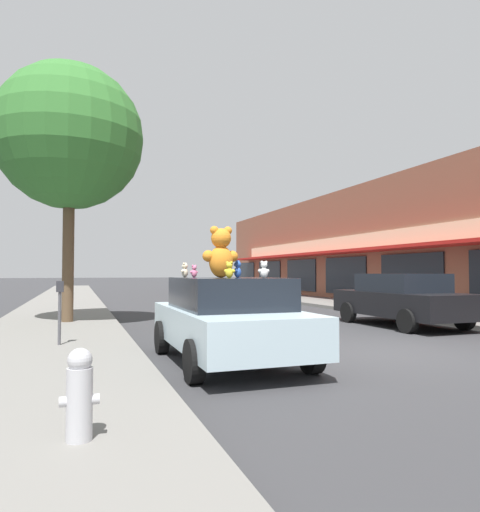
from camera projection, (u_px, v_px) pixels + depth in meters
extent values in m
plane|color=#333335|center=(382.00, 353.00, 8.98)|extent=(260.00, 260.00, 0.00)
cube|color=slate|center=(36.00, 373.00, 6.88)|extent=(3.42, 90.00, 0.14)
cube|color=red|center=(362.00, 250.00, 21.99)|extent=(1.46, 34.54, 0.12)
cube|color=beige|center=(373.00, 239.00, 22.24)|extent=(0.08, 32.90, 0.70)
cube|color=black|center=(410.00, 276.00, 19.76)|extent=(0.06, 3.91, 2.00)
cube|color=black|center=(345.00, 276.00, 24.60)|extent=(0.06, 3.91, 2.00)
cube|color=black|center=(301.00, 275.00, 29.44)|extent=(0.06, 3.91, 2.00)
cube|color=black|center=(269.00, 275.00, 34.28)|extent=(0.06, 3.91, 2.00)
cube|color=black|center=(246.00, 274.00, 39.12)|extent=(0.06, 3.91, 2.00)
cube|color=#ADC6D1|center=(228.00, 326.00, 8.02)|extent=(1.94, 4.14, 0.63)
cube|color=black|center=(228.00, 293.00, 8.04)|extent=(1.70, 2.28, 0.54)
cylinder|color=black|center=(162.00, 337.00, 8.90)|extent=(0.20, 0.64, 0.64)
cylinder|color=black|center=(252.00, 333.00, 9.54)|extent=(0.20, 0.64, 0.64)
cylinder|color=black|center=(194.00, 361.00, 6.49)|extent=(0.20, 0.64, 0.64)
cylinder|color=black|center=(311.00, 353.00, 7.13)|extent=(0.20, 0.64, 0.64)
ellipsoid|color=orange|center=(221.00, 262.00, 8.16)|extent=(0.46, 0.39, 0.57)
sphere|color=orange|center=(221.00, 238.00, 8.18)|extent=(0.38, 0.38, 0.36)
sphere|color=orange|center=(228.00, 231.00, 8.23)|extent=(0.16, 0.16, 0.15)
sphere|color=orange|center=(214.00, 230.00, 8.13)|extent=(0.16, 0.16, 0.15)
sphere|color=#FFBA41|center=(218.00, 240.00, 8.32)|extent=(0.14, 0.14, 0.14)
sphere|color=orange|center=(232.00, 256.00, 8.28)|extent=(0.22, 0.22, 0.21)
sphere|color=orange|center=(208.00, 256.00, 8.11)|extent=(0.22, 0.22, 0.21)
ellipsoid|color=beige|center=(185.00, 273.00, 8.70)|extent=(0.17, 0.17, 0.17)
sphere|color=beige|center=(185.00, 266.00, 8.70)|extent=(0.15, 0.15, 0.11)
sphere|color=beige|center=(186.00, 264.00, 8.74)|extent=(0.07, 0.07, 0.05)
sphere|color=beige|center=(184.00, 264.00, 8.67)|extent=(0.07, 0.07, 0.05)
sphere|color=white|center=(183.00, 266.00, 8.72)|extent=(0.06, 0.06, 0.04)
sphere|color=beige|center=(186.00, 271.00, 8.77)|extent=(0.09, 0.09, 0.06)
sphere|color=beige|center=(183.00, 271.00, 8.64)|extent=(0.09, 0.09, 0.06)
ellipsoid|color=yellow|center=(229.00, 273.00, 7.61)|extent=(0.17, 0.17, 0.17)
sphere|color=yellow|center=(229.00, 265.00, 7.62)|extent=(0.15, 0.15, 0.11)
sphere|color=yellow|center=(231.00, 263.00, 7.60)|extent=(0.07, 0.07, 0.05)
sphere|color=yellow|center=(227.00, 263.00, 7.64)|extent=(0.07, 0.07, 0.05)
sphere|color=#FFFF4D|center=(231.00, 266.00, 7.66)|extent=(0.06, 0.06, 0.04)
sphere|color=yellow|center=(233.00, 271.00, 7.59)|extent=(0.09, 0.09, 0.06)
sphere|color=yellow|center=(226.00, 271.00, 7.65)|extent=(0.09, 0.09, 0.06)
ellipsoid|color=pink|center=(194.00, 273.00, 8.72)|extent=(0.14, 0.13, 0.15)
sphere|color=pink|center=(194.00, 268.00, 8.72)|extent=(0.12, 0.12, 0.09)
sphere|color=pink|center=(196.00, 266.00, 8.75)|extent=(0.05, 0.05, 0.04)
sphere|color=pink|center=(193.00, 266.00, 8.70)|extent=(0.05, 0.05, 0.04)
sphere|color=#FFA3DA|center=(193.00, 268.00, 8.75)|extent=(0.05, 0.05, 0.04)
sphere|color=pink|center=(196.00, 272.00, 8.77)|extent=(0.07, 0.07, 0.05)
sphere|color=pink|center=(191.00, 272.00, 8.68)|extent=(0.07, 0.07, 0.05)
ellipsoid|color=blue|center=(238.00, 272.00, 8.41)|extent=(0.19, 0.20, 0.20)
sphere|color=blue|center=(238.00, 264.00, 8.41)|extent=(0.17, 0.17, 0.12)
sphere|color=blue|center=(238.00, 262.00, 8.46)|extent=(0.07, 0.07, 0.05)
sphere|color=blue|center=(237.00, 262.00, 8.37)|extent=(0.07, 0.07, 0.05)
sphere|color=#548DFF|center=(235.00, 265.00, 8.43)|extent=(0.07, 0.07, 0.05)
sphere|color=blue|center=(238.00, 270.00, 8.49)|extent=(0.10, 0.10, 0.07)
sphere|color=blue|center=(236.00, 270.00, 8.34)|extent=(0.10, 0.10, 0.07)
ellipsoid|color=white|center=(264.00, 273.00, 7.54)|extent=(0.15, 0.13, 0.18)
sphere|color=white|center=(264.00, 265.00, 7.54)|extent=(0.12, 0.12, 0.11)
sphere|color=white|center=(266.00, 262.00, 7.56)|extent=(0.05, 0.05, 0.05)
sphere|color=white|center=(262.00, 262.00, 7.53)|extent=(0.05, 0.05, 0.05)
sphere|color=white|center=(263.00, 265.00, 7.59)|extent=(0.05, 0.05, 0.04)
sphere|color=white|center=(267.00, 271.00, 7.58)|extent=(0.07, 0.07, 0.06)
sphere|color=white|center=(260.00, 271.00, 7.52)|extent=(0.07, 0.07, 0.06)
cube|color=black|center=(402.00, 303.00, 13.44)|extent=(1.94, 4.42, 0.69)
cube|color=black|center=(402.00, 283.00, 13.46)|extent=(1.71, 2.31, 0.54)
cylinder|color=black|center=(348.00, 312.00, 14.40)|extent=(0.20, 0.64, 0.64)
cylinder|color=black|center=(398.00, 311.00, 15.04)|extent=(0.20, 0.64, 0.64)
cylinder|color=black|center=(407.00, 321.00, 11.82)|extent=(0.20, 0.64, 0.64)
cylinder|color=black|center=(464.00, 319.00, 12.46)|extent=(0.20, 0.64, 0.64)
cylinder|color=brown|center=(68.00, 260.00, 13.40)|extent=(0.33, 0.33, 3.64)
sphere|color=#33702D|center=(70.00, 137.00, 13.53)|extent=(4.30, 4.30, 4.30)
cylinder|color=#B2B2B7|center=(79.00, 404.00, 3.93)|extent=(0.22, 0.22, 0.62)
sphere|color=#B2B2B7|center=(80.00, 360.00, 3.94)|extent=(0.21, 0.21, 0.21)
cylinder|color=#B2B2B7|center=(65.00, 402.00, 3.89)|extent=(0.10, 0.09, 0.09)
cylinder|color=#B2B2B7|center=(94.00, 399.00, 3.97)|extent=(0.10, 0.09, 0.09)
cylinder|color=#4C4C51|center=(60.00, 318.00, 9.09)|extent=(0.06, 0.06, 1.05)
cube|color=#2D2D33|center=(60.00, 287.00, 9.11)|extent=(0.14, 0.10, 0.22)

